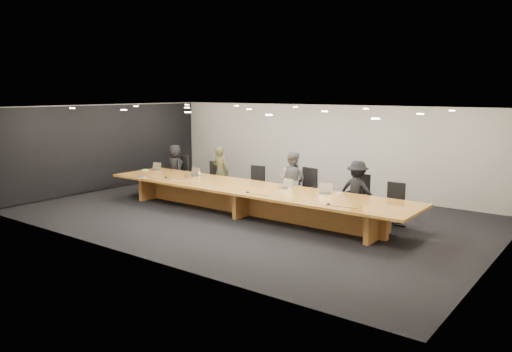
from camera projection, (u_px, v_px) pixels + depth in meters
The scene contains 28 objects.
ground at pixel (249, 215), 13.18m from camera, with size 12.00×12.00×0.00m, color black.
back_wall at pixel (325, 148), 16.09m from camera, with size 12.00×0.02×2.80m, color beige.
left_wall_panel at pixel (107, 148), 16.47m from camera, with size 0.08×7.84×2.74m, color black.
conference_table at pixel (249, 196), 13.09m from camera, with size 9.00×1.80×0.75m.
chair_far_left at pixel (178, 173), 16.34m from camera, with size 0.59×0.59×1.17m, color black, non-canonical shape.
chair_left at pixel (211, 178), 15.52m from camera, with size 0.55×0.55×1.09m, color black, non-canonical shape.
chair_mid_left at pixel (254, 184), 14.56m from camera, with size 0.55×0.55×1.09m, color black, non-canonical shape.
chair_mid_right at pixel (304, 189), 13.61m from camera, with size 0.60×0.60×1.18m, color black, non-canonical shape.
chair_right at pixel (356, 197), 12.65m from camera, with size 0.60×0.60×1.17m, color black, non-canonical shape.
chair_far_right at pixel (392, 204), 12.03m from camera, with size 0.54×0.54×1.06m, color black, non-canonical shape.
person_a at pixel (175, 168), 16.31m from camera, with size 0.73×0.48×1.50m, color black.
person_b at pixel (221, 172), 15.25m from camera, with size 0.58×0.38×1.58m, color #37361E.
person_c at pixel (292, 181), 13.65m from camera, with size 0.78×0.61×1.61m, color #545456.
person_d at pixel (357, 191), 12.48m from camera, with size 0.99×0.57×1.53m, color black.
laptop_a at pixel (155, 166), 15.78m from camera, with size 0.31×0.23×0.25m, color tan, non-canonical shape.
laptop_b at pixel (192, 172), 14.64m from camera, with size 0.33×0.24×0.26m, color tan, non-canonical shape.
laptop_d at pixel (285, 184), 12.77m from camera, with size 0.34×0.24×0.26m, color #C4B896, non-canonical shape.
laptop_e at pixel (325, 189), 12.13m from camera, with size 0.34×0.25×0.27m, color #B8A88D, non-canonical shape.
water_bottle at pixel (199, 175), 14.18m from camera, with size 0.07×0.07×0.22m, color silver.
amber_mug at pixel (186, 177), 14.35m from camera, with size 0.07×0.07×0.09m, color brown.
paper_cup_near at pixel (289, 190), 12.45m from camera, with size 0.07×0.07×0.08m, color silver.
paper_cup_far at pixel (339, 195), 11.84m from camera, with size 0.09×0.09×0.10m, color white.
notepad at pixel (145, 170), 15.80m from camera, with size 0.22×0.17×0.01m, color silver.
lime_gadget at pixel (145, 169), 15.80m from camera, with size 0.15×0.08×0.02m, color #5FB731.
av_box at pixel (141, 177), 14.54m from camera, with size 0.23×0.17×0.03m, color #AEAEB3.
mic_left at pixel (166, 177), 14.46m from camera, with size 0.13×0.13×0.03m, color black.
mic_center at pixel (248, 192), 12.36m from camera, with size 0.10×0.10×0.03m, color black.
mic_right at pixel (328, 204), 11.03m from camera, with size 0.12×0.12×0.03m, color black.
Camera 1 is at (7.86, -10.13, 3.23)m, focal length 35.00 mm.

